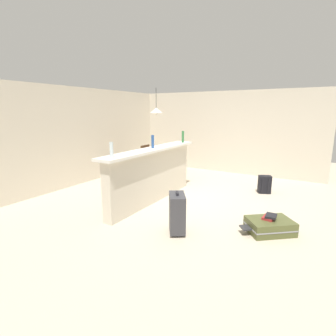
% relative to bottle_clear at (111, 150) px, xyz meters
% --- Properties ---
extents(ground_plane, '(13.00, 13.00, 0.05)m').
position_rel_bottle_clear_xyz_m(ground_plane, '(1.70, -0.54, -1.30)').
color(ground_plane, beige).
extents(wall_back, '(6.60, 0.10, 2.50)m').
position_rel_bottle_clear_xyz_m(wall_back, '(1.70, 2.51, -0.03)').
color(wall_back, beige).
rests_on(wall_back, ground_plane).
extents(wall_right, '(0.10, 6.00, 2.50)m').
position_rel_bottle_clear_xyz_m(wall_right, '(4.75, -0.24, -0.03)').
color(wall_right, beige).
rests_on(wall_right, ground_plane).
extents(partition_half_wall, '(2.80, 0.20, 1.10)m').
position_rel_bottle_clear_xyz_m(partition_half_wall, '(1.25, 0.03, -0.73)').
color(partition_half_wall, beige).
rests_on(partition_half_wall, ground_plane).
extents(bar_countertop, '(2.96, 0.40, 0.05)m').
position_rel_bottle_clear_xyz_m(bar_countertop, '(1.25, 0.03, -0.16)').
color(bar_countertop, white).
rests_on(bar_countertop, partition_half_wall).
extents(bottle_clear, '(0.06, 0.06, 0.26)m').
position_rel_bottle_clear_xyz_m(bottle_clear, '(0.00, 0.00, 0.00)').
color(bottle_clear, silver).
rests_on(bottle_clear, bar_countertop).
extents(bottle_blue, '(0.06, 0.06, 0.27)m').
position_rel_bottle_clear_xyz_m(bottle_blue, '(1.29, 0.05, 0.01)').
color(bottle_blue, '#284C89').
rests_on(bottle_blue, bar_countertop).
extents(bottle_green, '(0.06, 0.06, 0.28)m').
position_rel_bottle_clear_xyz_m(bottle_green, '(2.47, -0.04, 0.01)').
color(bottle_green, '#2D6B38').
rests_on(bottle_green, bar_countertop).
extents(dining_table, '(1.10, 0.80, 0.74)m').
position_rel_bottle_clear_xyz_m(dining_table, '(2.91, 1.05, -0.63)').
color(dining_table, brown).
rests_on(dining_table, ground_plane).
extents(dining_chair_near_partition, '(0.47, 0.47, 0.93)m').
position_rel_bottle_clear_xyz_m(dining_chair_near_partition, '(2.90, 0.46, -0.76)').
color(dining_chair_near_partition, '#4C331E').
rests_on(dining_chair_near_partition, ground_plane).
extents(dining_chair_far_side, '(0.40, 0.40, 0.93)m').
position_rel_bottle_clear_xyz_m(dining_chair_far_side, '(2.96, 1.55, -0.76)').
color(dining_chair_far_side, '#4C331E').
rests_on(dining_chair_far_side, ground_plane).
extents(pendant_lamp, '(0.34, 0.34, 0.69)m').
position_rel_bottle_clear_xyz_m(pendant_lamp, '(2.82, 0.95, 0.64)').
color(pendant_lamp, black).
extents(suitcase_flat_olive, '(0.82, 0.85, 0.22)m').
position_rel_bottle_clear_xyz_m(suitcase_flat_olive, '(0.96, -2.41, -1.17)').
color(suitcase_flat_olive, '#51562D').
rests_on(suitcase_flat_olive, ground_plane).
extents(suitcase_upright_charcoal, '(0.50, 0.44, 0.67)m').
position_rel_bottle_clear_xyz_m(suitcase_upright_charcoal, '(0.23, -1.12, -0.95)').
color(suitcase_upright_charcoal, '#38383D').
rests_on(suitcase_upright_charcoal, ground_plane).
extents(backpack_black, '(0.31, 0.33, 0.42)m').
position_rel_bottle_clear_xyz_m(backpack_black, '(3.07, -1.92, -1.08)').
color(backpack_black, black).
rests_on(backpack_black, ground_plane).
extents(book_stack, '(0.24, 0.21, 0.07)m').
position_rel_bottle_clear_xyz_m(book_stack, '(0.98, -2.39, -1.02)').
color(book_stack, '#AD2D2D').
rests_on(book_stack, suitcase_flat_olive).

